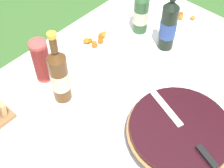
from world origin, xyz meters
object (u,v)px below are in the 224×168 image
cup_stack (41,61)px  snack_plate_far (179,16)px  cider_bottle_green (141,12)px  juice_bottle_red (169,25)px  berry_tart (180,131)px  snack_plate_near (97,39)px  serving_knife (186,132)px  cider_bottle_amber (59,76)px

cup_stack → snack_plate_far: size_ratio=0.85×
cider_bottle_green → juice_bottle_red: size_ratio=0.88×
berry_tart → snack_plate_near: (0.17, 0.60, -0.02)m
berry_tart → cup_stack: 0.62m
serving_knife → snack_plate_far: (0.61, 0.44, -0.05)m
cider_bottle_green → juice_bottle_red: 0.17m
snack_plate_near → snack_plate_far: snack_plate_near is taller
berry_tart → snack_plate_near: same height
serving_knife → snack_plate_near: serving_knife is taller
serving_knife → juice_bottle_red: juice_bottle_red is taller
serving_knife → juice_bottle_red: bearing=-27.6°
cup_stack → cider_bottle_green: 0.54m
serving_knife → berry_tart: bearing=-0.0°
serving_knife → snack_plate_far: 0.75m
cup_stack → juice_bottle_red: 0.58m
serving_knife → cup_stack: cup_stack is taller
berry_tart → juice_bottle_red: juice_bottle_red is taller
berry_tart → cup_stack: bearing=104.1°
cider_bottle_amber → snack_plate_near: bearing=22.0°
juice_bottle_red → snack_plate_near: size_ratio=1.46×
snack_plate_near → snack_plate_far: size_ratio=0.98×
cider_bottle_amber → juice_bottle_red: size_ratio=1.00×
cider_bottle_green → juice_bottle_red: juice_bottle_red is taller
cup_stack → serving_knife: bearing=-77.3°
berry_tart → cider_bottle_amber: cider_bottle_amber is taller
cider_bottle_amber → snack_plate_near: cider_bottle_amber is taller
cider_bottle_amber → juice_bottle_red: bearing=-13.4°
berry_tart → serving_knife: size_ratio=1.12×
juice_bottle_red → snack_plate_near: 0.35m
snack_plate_far → cider_bottle_amber: bearing=176.3°
cider_bottle_green → juice_bottle_red: (-0.01, -0.17, 0.02)m
snack_plate_near → cider_bottle_green: bearing=-26.5°
berry_tart → snack_plate_near: bearing=73.7°
serving_knife → snack_plate_near: size_ratio=1.56×
cup_stack → cider_bottle_amber: cider_bottle_amber is taller
cider_bottle_green → snack_plate_far: bearing=-22.0°
berry_tart → juice_bottle_red: (0.37, 0.33, 0.10)m
serving_knife → cider_bottle_amber: size_ratio=1.07×
berry_tart → serving_knife: serving_knife is taller
berry_tart → juice_bottle_red: 0.50m
cider_bottle_green → cup_stack: bearing=169.1°
serving_knife → snack_plate_far: serving_knife is taller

